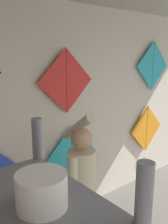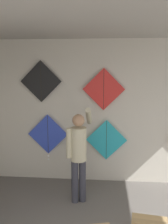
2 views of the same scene
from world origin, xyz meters
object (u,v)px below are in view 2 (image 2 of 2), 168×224
Objects in this scene: kite_1 at (106,140)px; kite_3 at (41,81)px; kite_0 at (48,135)px; kite_4 at (104,89)px; shopkeeper at (79,150)px.

kite_3 is (-1.27, 0.00, 1.13)m from kite_1.
kite_0 is 1.17× the size of kite_4.
kite_3 is at bearing 116.42° from shopkeeper.
kite_1 is (1.16, 0.00, -0.07)m from kite_0.
shopkeeper reaches higher than kite_1.
shopkeeper is at bearing -116.74° from kite_4.
kite_4 is (0.39, 0.78, 0.95)m from shopkeeper.
kite_4 is at bearing 43.65° from shopkeeper.
shopkeeper reaches higher than kite_0.
shopkeeper is 2.02× the size of kite_1.
shopkeeper is 2.02× the size of kite_4.
kite_3 reaches higher than shopkeeper.
kite_1 is at bearing 0.02° from kite_0.
kite_1 is 1.00× the size of kite_4.
shopkeeper is at bearing -120.56° from kite_1.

